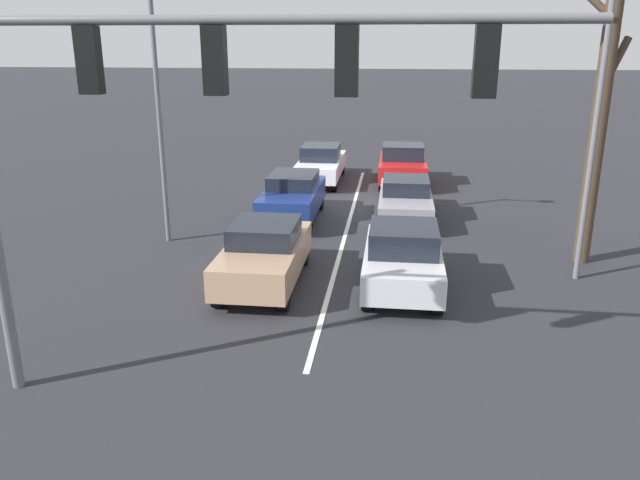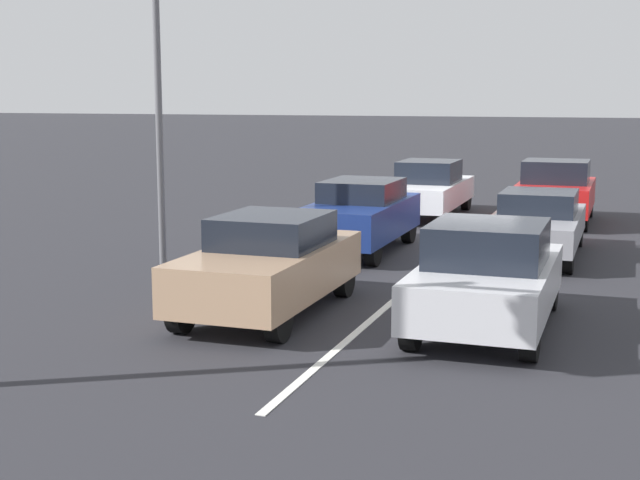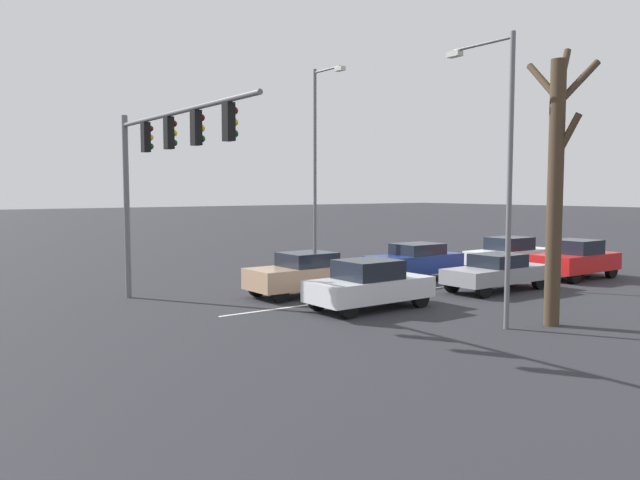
# 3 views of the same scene
# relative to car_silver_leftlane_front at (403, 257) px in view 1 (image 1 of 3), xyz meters

# --- Properties ---
(ground_plane) EXTENTS (240.00, 240.00, 0.00)m
(ground_plane) POSITION_rel_car_silver_leftlane_front_xyz_m (1.72, -7.75, -0.78)
(ground_plane) COLOR #28282D
(lane_stripe_left_divider) EXTENTS (0.12, 18.17, 0.01)m
(lane_stripe_left_divider) POSITION_rel_car_silver_leftlane_front_xyz_m (1.72, -4.67, -0.78)
(lane_stripe_left_divider) COLOR silver
(lane_stripe_left_divider) RESTS_ON ground_plane
(car_silver_leftlane_front) EXTENTS (1.82, 4.09, 1.57)m
(car_silver_leftlane_front) POSITION_rel_car_silver_leftlane_front_xyz_m (0.00, 0.00, 0.00)
(car_silver_leftlane_front) COLOR silver
(car_silver_leftlane_front) RESTS_ON ground_plane
(car_tan_midlane_front) EXTENTS (1.76, 4.13, 1.54)m
(car_tan_midlane_front) POSITION_rel_car_silver_leftlane_front_xyz_m (3.36, 0.16, 0.00)
(car_tan_midlane_front) COLOR tan
(car_tan_midlane_front) RESTS_ON ground_plane
(car_navy_midlane_second) EXTENTS (1.73, 4.23, 1.55)m
(car_navy_midlane_second) POSITION_rel_car_silver_leftlane_front_xyz_m (3.61, -5.63, 0.03)
(car_navy_midlane_second) COLOR navy
(car_navy_midlane_second) RESTS_ON ground_plane
(car_gray_leftlane_second) EXTENTS (1.71, 4.47, 1.39)m
(car_gray_leftlane_second) POSITION_rel_car_silver_leftlane_front_xyz_m (-0.12, -6.22, -0.06)
(car_gray_leftlane_second) COLOR gray
(car_gray_leftlane_second) RESTS_ON ground_plane
(car_white_midlane_third) EXTENTS (1.74, 4.70, 1.57)m
(car_white_midlane_third) POSITION_rel_car_silver_leftlane_front_xyz_m (3.40, -11.70, 0.00)
(car_white_midlane_third) COLOR silver
(car_white_midlane_third) RESTS_ON ground_plane
(car_red_leftlane_third) EXTENTS (1.90, 4.01, 1.67)m
(car_red_leftlane_third) POSITION_rel_car_silver_leftlane_front_xyz_m (-0.04, -11.60, 0.06)
(car_red_leftlane_third) COLOR red
(car_red_leftlane_third) RESTS_ON ground_plane
(traffic_signal_gantry) EXTENTS (9.15, 0.37, 6.34)m
(traffic_signal_gantry) POSITION_rel_car_silver_leftlane_front_xyz_m (3.46, 5.40, 4.07)
(traffic_signal_gantry) COLOR slate
(traffic_signal_gantry) RESTS_ON ground_plane
(street_lamp_right_shoulder) EXTENTS (2.01, 0.24, 8.89)m
(street_lamp_right_shoulder) POSITION_rel_car_silver_leftlane_front_xyz_m (6.76, -2.92, 4.30)
(street_lamp_right_shoulder) COLOR slate
(street_lamp_right_shoulder) RESTS_ON ground_plane
(street_lamp_left_shoulder) EXTENTS (2.29, 0.24, 7.93)m
(street_lamp_left_shoulder) POSITION_rel_car_silver_leftlane_front_xyz_m (-4.11, -1.13, 3.85)
(street_lamp_left_shoulder) COLOR slate
(street_lamp_left_shoulder) RESTS_ON ground_plane
(bare_tree_near) EXTENTS (1.91, 1.33, 7.69)m
(bare_tree_near) POSITION_rel_car_silver_leftlane_front_xyz_m (-4.84, -2.54, 3.27)
(bare_tree_near) COLOR #423323
(bare_tree_near) RESTS_ON ground_plane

